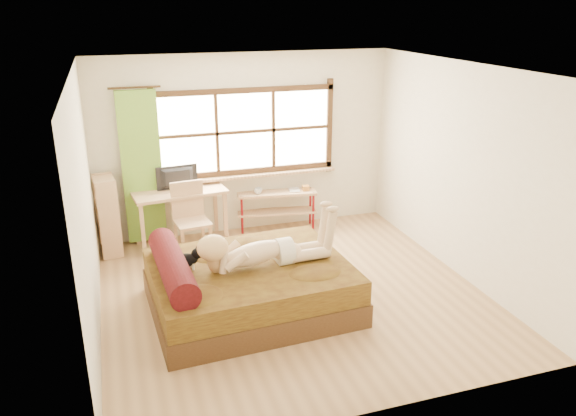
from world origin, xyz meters
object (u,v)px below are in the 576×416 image
object	(u,v)px
kitten	(185,259)
chair	(190,214)
bookshelf	(108,216)
desk	(180,198)
woman	(263,238)
bed	(246,285)
pipe_shelf	(278,202)

from	to	relation	value
kitten	chair	bearing A→B (deg)	76.78
kitten	bookshelf	distance (m)	2.15
chair	desk	bearing A→B (deg)	97.14
woman	desk	bearing A→B (deg)	103.69
desk	woman	bearing A→B (deg)	-80.30
bed	desk	world-z (taller)	bed
woman	kitten	size ratio (longest dim) A/B	4.67
bed	desk	bearing A→B (deg)	98.89
bed	bookshelf	size ratio (longest dim) A/B	2.07
kitten	chair	size ratio (longest dim) A/B	0.33
chair	bookshelf	bearing A→B (deg)	157.29
woman	pipe_shelf	xyz separation A→B (m)	(0.86, 2.31, -0.45)
woman	chair	world-z (taller)	woman
bed	pipe_shelf	distance (m)	2.50
chair	woman	bearing A→B (deg)	-79.81
woman	bookshelf	bearing A→B (deg)	124.91
kitten	pipe_shelf	size ratio (longest dim) A/B	0.27
pipe_shelf	woman	bearing A→B (deg)	-101.88
desk	bookshelf	distance (m)	1.02
pipe_shelf	bookshelf	xyz separation A→B (m)	(-2.53, -0.16, 0.12)
woman	desk	xyz separation A→B (m)	(-0.65, 2.19, -0.18)
kitten	chair	xyz separation A→B (m)	(0.31, 1.68, -0.12)
bed	chair	world-z (taller)	chair
bed	kitten	distance (m)	0.78
bed	woman	world-z (taller)	woman
bed	kitten	world-z (taller)	bed
woman	chair	size ratio (longest dim) A/B	1.52
desk	bookshelf	world-z (taller)	bookshelf
chair	kitten	bearing A→B (deg)	-107.22
chair	bed	bearing A→B (deg)	-85.56
woman	pipe_shelf	bearing A→B (deg)	66.65
bed	chair	bearing A→B (deg)	98.44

